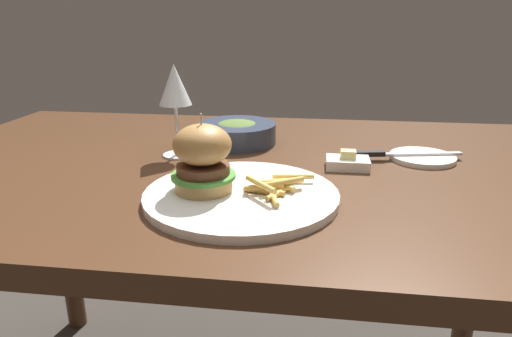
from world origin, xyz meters
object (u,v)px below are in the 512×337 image
object	(u,v)px
burger_sandwich	(203,158)
table_knife	(399,154)
main_plate	(241,195)
butter_dish	(348,162)
soup_bowl	(237,132)
wine_glass	(175,88)
bread_plate	(422,157)

from	to	relation	value
burger_sandwich	table_knife	distance (m)	0.43
main_plate	butter_dish	world-z (taller)	butter_dish
burger_sandwich	soup_bowl	size ratio (longest dim) A/B	0.70
burger_sandwich	butter_dish	xyz separation A→B (m)	(0.24, 0.19, -0.06)
burger_sandwich	table_knife	world-z (taller)	burger_sandwich
burger_sandwich	wine_glass	xyz separation A→B (m)	(-0.11, 0.22, 0.07)
burger_sandwich	bread_plate	size ratio (longest dim) A/B	0.96
bread_plate	table_knife	distance (m)	0.05
wine_glass	table_knife	distance (m)	0.48
table_knife	soup_bowl	size ratio (longest dim) A/B	1.22
bread_plate	table_knife	bearing A→B (deg)	-169.19
main_plate	bread_plate	distance (m)	0.43
butter_dish	table_knife	bearing A→B (deg)	31.66
bread_plate	soup_bowl	size ratio (longest dim) A/B	0.73
soup_bowl	table_knife	bearing A→B (deg)	-13.53
butter_dish	soup_bowl	xyz separation A→B (m)	(-0.25, 0.15, 0.01)
wine_glass	soup_bowl	distance (m)	0.20
butter_dish	wine_glass	bearing A→B (deg)	174.40
wine_glass	table_knife	bearing A→B (deg)	3.90
main_plate	soup_bowl	size ratio (longest dim) A/B	1.75
main_plate	bread_plate	size ratio (longest dim) A/B	2.39
main_plate	wine_glass	world-z (taller)	wine_glass
burger_sandwich	wine_glass	size ratio (longest dim) A/B	0.66
main_plate	butter_dish	bearing A→B (deg)	45.96
butter_dish	bread_plate	bearing A→B (deg)	25.68
main_plate	soup_bowl	distance (m)	0.34
bread_plate	table_knife	size ratio (longest dim) A/B	0.60
main_plate	butter_dish	size ratio (longest dim) A/B	3.79
burger_sandwich	table_knife	bearing A→B (deg)	36.06
bread_plate	butter_dish	size ratio (longest dim) A/B	1.59
bread_plate	main_plate	bearing A→B (deg)	-142.17
main_plate	soup_bowl	bearing A→B (deg)	101.06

